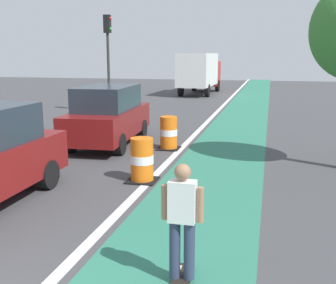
{
  "coord_description": "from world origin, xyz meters",
  "views": [
    {
      "loc": [
        3.71,
        -2.88,
        3.06
      ],
      "look_at": [
        1.47,
        6.14,
        1.1
      ],
      "focal_mm": 44.01,
      "sensor_mm": 36.0,
      "label": 1
    }
  ],
  "objects": [
    {
      "name": "traffic_light_corner",
      "position": [
        -4.59,
        17.63,
        3.5
      ],
      "size": [
        0.41,
        0.32,
        5.1
      ],
      "color": "#2D2D2D",
      "rests_on": "ground"
    },
    {
      "name": "traffic_barrel_front",
      "position": [
        0.72,
        6.48,
        0.53
      ],
      "size": [
        0.73,
        0.73,
        1.09
      ],
      "color": "orange",
      "rests_on": "ground"
    },
    {
      "name": "bike_lane_strip",
      "position": [
        2.4,
        12.0,
        0.0
      ],
      "size": [
        2.5,
        80.0,
        0.01
      ],
      "primitive_type": "cube",
      "color": "#2D755B",
      "rests_on": "ground"
    },
    {
      "name": "skateboarder_on_lane",
      "position": [
        2.66,
        2.14,
        0.91
      ],
      "size": [
        0.57,
        0.8,
        1.69
      ],
      "color": "black",
      "rests_on": "ground"
    },
    {
      "name": "parked_suv_second",
      "position": [
        -1.7,
        10.32,
        1.04
      ],
      "size": [
        2.12,
        4.7,
        2.04
      ],
      "color": "maroon",
      "rests_on": "ground"
    },
    {
      "name": "traffic_barrel_mid",
      "position": [
        0.5,
        10.13,
        0.53
      ],
      "size": [
        0.73,
        0.73,
        1.09
      ],
      "color": "orange",
      "rests_on": "ground"
    },
    {
      "name": "lane_divider_stripe",
      "position": [
        0.9,
        12.0,
        0.01
      ],
      "size": [
        0.2,
        80.0,
        0.01
      ],
      "primitive_type": "cube",
      "color": "silver",
      "rests_on": "ground"
    },
    {
      "name": "delivery_truck_down_block",
      "position": [
        -1.87,
        30.25,
        1.85
      ],
      "size": [
        2.51,
        7.65,
        3.23
      ],
      "color": "silver",
      "rests_on": "ground"
    }
  ]
}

